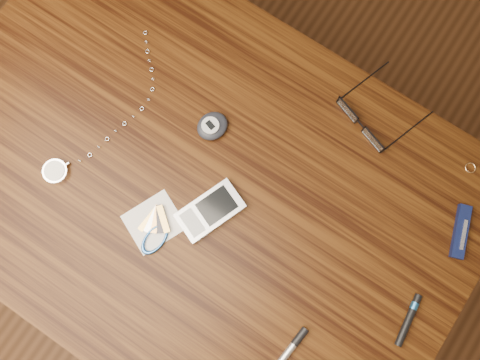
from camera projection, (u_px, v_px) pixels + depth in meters
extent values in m
plane|color=#472814|center=(216.00, 223.00, 1.57)|extent=(3.80, 3.80, 0.00)
cube|color=#351B08|center=(195.00, 185.00, 0.85)|extent=(1.00, 0.70, 0.03)
cylinder|color=#4C2814|center=(1.00, 211.00, 1.21)|extent=(0.05, 0.05, 0.71)
cylinder|color=#4C2814|center=(137.00, 33.00, 1.31)|extent=(0.05, 0.05, 0.71)
cylinder|color=#4C2814|center=(417.00, 210.00, 1.22)|extent=(0.05, 0.05, 0.71)
cube|color=black|center=(347.00, 110.00, 0.84)|extent=(0.05, 0.02, 0.03)
cube|color=white|center=(347.00, 110.00, 0.84)|extent=(0.05, 0.02, 0.02)
cylinder|color=black|center=(363.00, 81.00, 0.86)|extent=(0.04, 0.12, 0.00)
cube|color=black|center=(373.00, 140.00, 0.83)|extent=(0.05, 0.02, 0.03)
cube|color=white|center=(373.00, 140.00, 0.83)|extent=(0.05, 0.02, 0.02)
cylinder|color=black|center=(407.00, 132.00, 0.85)|extent=(0.04, 0.12, 0.00)
cube|color=black|center=(361.00, 124.00, 0.83)|extent=(0.02, 0.01, 0.00)
torus|color=tan|center=(470.00, 168.00, 0.83)|extent=(0.02, 0.02, 0.00)
cylinder|color=white|center=(56.00, 171.00, 0.83)|extent=(0.04, 0.04, 0.01)
cylinder|color=silver|center=(54.00, 171.00, 0.82)|extent=(0.04, 0.04, 0.00)
cylinder|color=white|center=(68.00, 164.00, 0.83)|extent=(0.01, 0.01, 0.01)
torus|color=white|center=(80.00, 161.00, 0.83)|extent=(0.01, 0.01, 0.01)
torus|color=white|center=(90.00, 155.00, 0.84)|extent=(0.01, 0.01, 0.00)
torus|color=white|center=(99.00, 147.00, 0.84)|extent=(0.01, 0.01, 0.01)
torus|color=white|center=(107.00, 139.00, 0.84)|extent=(0.01, 0.01, 0.00)
torus|color=white|center=(116.00, 131.00, 0.84)|extent=(0.01, 0.01, 0.01)
torus|color=white|center=(125.00, 124.00, 0.85)|extent=(0.01, 0.01, 0.00)
torus|color=white|center=(134.00, 116.00, 0.85)|extent=(0.01, 0.00, 0.01)
torus|color=white|center=(142.00, 109.00, 0.85)|extent=(0.01, 0.01, 0.00)
torus|color=white|center=(149.00, 99.00, 0.86)|extent=(0.01, 0.00, 0.01)
torus|color=white|center=(152.00, 89.00, 0.86)|extent=(0.01, 0.01, 0.00)
torus|color=white|center=(153.00, 79.00, 0.86)|extent=(0.01, 0.01, 0.01)
torus|color=white|center=(152.00, 70.00, 0.87)|extent=(0.01, 0.01, 0.00)
torus|color=white|center=(149.00, 61.00, 0.87)|extent=(0.01, 0.01, 0.01)
torus|color=white|center=(147.00, 51.00, 0.87)|extent=(0.01, 0.01, 0.00)
torus|color=white|center=(146.00, 42.00, 0.88)|extent=(0.01, 0.01, 0.01)
torus|color=white|center=(145.00, 33.00, 0.88)|extent=(0.01, 0.01, 0.00)
cube|color=#ADADB1|center=(210.00, 211.00, 0.81)|extent=(0.10, 0.13, 0.02)
cube|color=black|center=(217.00, 206.00, 0.81)|extent=(0.07, 0.07, 0.00)
cube|color=#989B9F|center=(192.00, 223.00, 0.80)|extent=(0.05, 0.04, 0.00)
ellipsoid|color=black|center=(212.00, 126.00, 0.84)|extent=(0.06, 0.07, 0.02)
cylinder|color=#ADB0B6|center=(210.00, 125.00, 0.83)|extent=(0.03, 0.03, 0.00)
cube|color=black|center=(210.00, 125.00, 0.82)|extent=(0.02, 0.01, 0.00)
cube|color=silver|center=(154.00, 222.00, 0.82)|extent=(0.11, 0.11, 0.00)
torus|color=#2559A3|center=(155.00, 239.00, 0.81)|extent=(0.05, 0.05, 0.01)
cube|color=#A4813A|center=(149.00, 219.00, 0.82)|extent=(0.01, 0.05, 0.00)
cube|color=#BABABF|center=(152.00, 219.00, 0.81)|extent=(0.02, 0.05, 0.00)
cube|color=#AC793D|center=(156.00, 219.00, 0.81)|extent=(0.03, 0.05, 0.00)
cube|color=black|center=(160.00, 219.00, 0.81)|extent=(0.04, 0.05, 0.00)
cube|color=#A4813A|center=(163.00, 219.00, 0.81)|extent=(0.05, 0.04, 0.00)
cube|color=#0C1734|center=(461.00, 232.00, 0.81)|extent=(0.05, 0.10, 0.01)
cube|color=silver|center=(464.00, 235.00, 0.80)|extent=(0.02, 0.05, 0.00)
cylinder|color=black|center=(300.00, 337.00, 0.78)|extent=(0.02, 0.03, 0.01)
cylinder|color=black|center=(408.00, 320.00, 0.78)|extent=(0.02, 0.09, 0.01)
cylinder|color=#225F9C|center=(414.00, 306.00, 0.78)|extent=(0.01, 0.01, 0.01)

